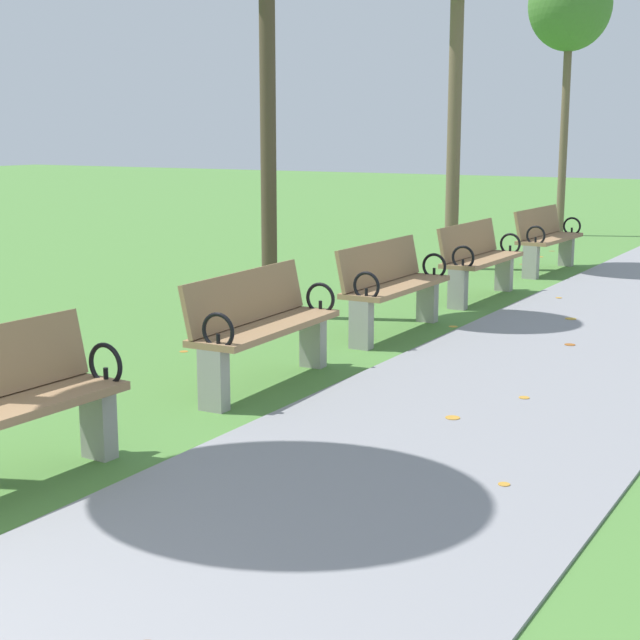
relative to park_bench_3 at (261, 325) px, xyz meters
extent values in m
cube|color=#99968E|center=(0.08, -1.91, -0.26)|extent=(0.20, 0.13, 0.45)
torus|color=black|center=(0.14, -1.90, 0.10)|extent=(0.27, 0.04, 0.27)
cylinder|color=black|center=(0.14, -1.90, 0.02)|extent=(0.03, 0.03, 0.12)
cube|color=#93704C|center=(0.05, 0.00, -0.01)|extent=(0.50, 1.62, 0.05)
cube|color=#93704C|center=(-0.14, -0.01, 0.21)|extent=(0.18, 1.60, 0.40)
cube|color=#99968E|center=(0.08, -0.74, -0.26)|extent=(0.20, 0.13, 0.45)
cube|color=#99968E|center=(0.02, 0.74, -0.26)|extent=(0.20, 0.13, 0.45)
torus|color=black|center=(0.14, -0.76, 0.10)|extent=(0.27, 0.04, 0.27)
cylinder|color=black|center=(0.14, -0.76, 0.02)|extent=(0.03, 0.03, 0.12)
torus|color=black|center=(0.08, 0.76, 0.10)|extent=(0.27, 0.04, 0.27)
cylinder|color=black|center=(0.08, 0.76, 0.02)|extent=(0.03, 0.03, 0.12)
cube|color=#93704C|center=(0.05, 2.30, -0.01)|extent=(0.44, 1.60, 0.05)
cube|color=#93704C|center=(-0.14, 2.30, 0.21)|extent=(0.12, 1.60, 0.40)
cube|color=#99968E|center=(0.05, 1.56, -0.26)|extent=(0.20, 0.12, 0.45)
cube|color=#99968E|center=(0.05, 3.04, -0.26)|extent=(0.20, 0.12, 0.45)
torus|color=black|center=(0.11, 1.54, 0.10)|extent=(0.27, 0.03, 0.27)
cylinder|color=black|center=(0.11, 1.54, 0.02)|extent=(0.03, 0.03, 0.12)
torus|color=black|center=(0.11, 3.06, 0.10)|extent=(0.27, 0.03, 0.27)
cylinder|color=black|center=(0.11, 3.06, 0.02)|extent=(0.03, 0.03, 0.12)
cube|color=#93704C|center=(0.05, 4.61, -0.01)|extent=(0.45, 1.60, 0.05)
cube|color=#93704C|center=(-0.14, 4.61, 0.21)|extent=(0.13, 1.60, 0.40)
cube|color=#99968E|center=(0.05, 3.87, -0.26)|extent=(0.20, 0.12, 0.45)
cube|color=#99968E|center=(0.06, 5.35, -0.26)|extent=(0.20, 0.12, 0.45)
torus|color=black|center=(0.11, 3.85, 0.10)|extent=(0.27, 0.03, 0.27)
cylinder|color=black|center=(0.11, 3.85, 0.02)|extent=(0.03, 0.03, 0.12)
torus|color=black|center=(0.12, 5.37, 0.10)|extent=(0.27, 0.03, 0.27)
cylinder|color=black|center=(0.12, 5.37, 0.02)|extent=(0.03, 0.03, 0.12)
cube|color=#93704C|center=(0.05, 7.23, -0.01)|extent=(0.50, 1.61, 0.05)
cube|color=#93704C|center=(-0.14, 7.24, 0.21)|extent=(0.18, 1.60, 0.40)
cube|color=#99968E|center=(0.03, 6.49, -0.26)|extent=(0.20, 0.13, 0.45)
cube|color=#99968E|center=(0.08, 7.97, -0.26)|extent=(0.20, 0.13, 0.45)
torus|color=black|center=(0.09, 6.47, 0.10)|extent=(0.27, 0.04, 0.27)
cylinder|color=black|center=(0.09, 6.47, 0.02)|extent=(0.03, 0.03, 0.12)
torus|color=black|center=(0.14, 7.99, 0.10)|extent=(0.27, 0.04, 0.27)
cylinder|color=black|center=(0.14, 7.99, 0.02)|extent=(0.03, 0.03, 0.12)
cylinder|color=#4C3D2D|center=(-1.52, 2.43, 1.47)|extent=(0.17, 0.17, 3.92)
cylinder|color=brown|center=(-1.29, 6.85, 1.61)|extent=(0.19, 0.19, 4.19)
cylinder|color=brown|center=(-1.26, 12.11, 1.37)|extent=(0.15, 0.15, 3.71)
ellipsoid|color=#477A33|center=(-1.26, 12.11, 3.75)|extent=(1.52, 1.52, 1.67)
cylinder|color=#BC842D|center=(2.40, -1.16, -0.46)|extent=(0.09, 0.09, 0.00)
cylinder|color=brown|center=(-0.63, 9.62, -0.48)|extent=(0.11, 0.11, 0.00)
cylinder|color=brown|center=(-0.52, 7.81, -0.48)|extent=(0.14, 0.14, 0.00)
cylinder|color=#AD6B23|center=(-0.58, 8.79, -0.48)|extent=(0.13, 0.13, 0.00)
cylinder|color=#BC842D|center=(0.85, 5.05, -0.46)|extent=(0.10, 0.10, 0.00)
cylinder|color=#BC842D|center=(1.92, 0.63, -0.46)|extent=(0.11, 0.11, 0.00)
cylinder|color=gold|center=(0.39, 2.93, -0.48)|extent=(0.12, 0.12, 0.00)
cylinder|color=#AD6B23|center=(-1.28, 0.63, -0.48)|extent=(0.10, 0.10, 0.00)
cylinder|color=gold|center=(-1.12, 6.56, -0.48)|extent=(0.16, 0.16, 0.00)
cylinder|color=#BC842D|center=(1.66, -0.11, -0.46)|extent=(0.12, 0.12, 0.00)
cylinder|color=gold|center=(1.34, 3.84, -0.46)|extent=(0.17, 0.17, 0.00)
cylinder|color=brown|center=(-1.39, 1.02, -0.48)|extent=(0.13, 0.13, 0.00)
cylinder|color=#93511E|center=(1.69, 2.59, -0.46)|extent=(0.14, 0.14, 0.00)
cylinder|color=#BC842D|center=(-1.35, 5.44, -0.48)|extent=(0.12, 0.12, 0.00)
camera|label=1|loc=(4.10, -6.10, 1.49)|focal=54.20mm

